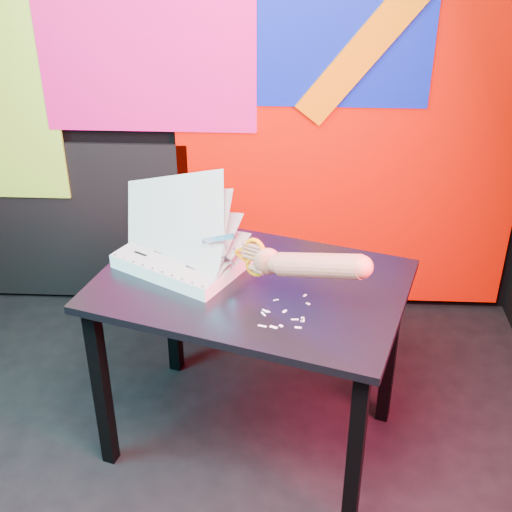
{
  "coord_description": "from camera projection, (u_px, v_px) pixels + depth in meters",
  "views": [
    {
      "loc": [
        0.37,
        -1.6,
        2.11
      ],
      "look_at": [
        0.27,
        0.49,
        0.87
      ],
      "focal_mm": 50.0,
      "sensor_mm": 36.0,
      "label": 1
    }
  ],
  "objects": [
    {
      "name": "paper_clippings",
      "position": [
        285.0,
        317.0,
        2.33
      ],
      "size": [
        0.17,
        0.21,
        0.0
      ],
      "color": "silver",
      "rests_on": "work_table"
    },
    {
      "name": "work_table",
      "position": [
        251.0,
        306.0,
        2.57
      ],
      "size": [
        1.24,
        1.0,
        0.75
      ],
      "rotation": [
        0.0,
        0.0,
        -0.3
      ],
      "color": "black",
      "rests_on": "ground"
    },
    {
      "name": "scissors",
      "position": [
        250.0,
        256.0,
        2.4
      ],
      "size": [
        0.23,
        0.13,
        0.15
      ],
      "rotation": [
        0.0,
        0.0,
        -0.49
      ],
      "color": "silver",
      "rests_on": "printout_stack"
    },
    {
      "name": "room",
      "position": [
        140.0,
        188.0,
        1.78
      ],
      "size": [
        3.01,
        3.01,
        2.71
      ],
      "color": "black",
      "rests_on": "ground"
    },
    {
      "name": "printout_stack",
      "position": [
        183.0,
        256.0,
        2.6
      ],
      "size": [
        0.53,
        0.49,
        0.39
      ],
      "rotation": [
        0.0,
        0.0,
        -0.52
      ],
      "color": "silver",
      "rests_on": "work_table"
    },
    {
      "name": "backdrop",
      "position": [
        221.0,
        129.0,
        3.24
      ],
      "size": [
        2.88,
        0.05,
        2.08
      ],
      "color": "#D70B00",
      "rests_on": "ground"
    },
    {
      "name": "hand_forearm",
      "position": [
        310.0,
        265.0,
        2.28
      ],
      "size": [
        0.41,
        0.25,
        0.17
      ],
      "rotation": [
        0.0,
        0.0,
        -0.49
      ],
      "color": "#BA6E51",
      "rests_on": "work_table"
    }
  ]
}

